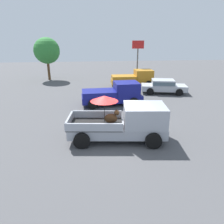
% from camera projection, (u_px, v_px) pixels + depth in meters
% --- Properties ---
extents(ground_plane, '(80.00, 80.00, 0.00)m').
position_uv_depth(ground_plane, '(117.00, 139.00, 11.18)').
color(ground_plane, '#4C4C4F').
extents(pickup_truck_main, '(5.24, 2.76, 2.33)m').
position_uv_depth(pickup_truck_main, '(126.00, 122.00, 10.86)').
color(pickup_truck_main, black).
rests_on(pickup_truck_main, ground).
extents(pickup_truck_red, '(4.87, 2.31, 1.80)m').
position_uv_depth(pickup_truck_red, '(114.00, 94.00, 16.76)').
color(pickup_truck_red, black).
rests_on(pickup_truck_red, ground).
extents(pickup_truck_far, '(4.82, 2.22, 1.80)m').
position_uv_depth(pickup_truck_far, '(135.00, 78.00, 23.29)').
color(pickup_truck_far, black).
rests_on(pickup_truck_far, ground).
extents(parked_sedan_near, '(4.58, 2.67, 1.33)m').
position_uv_depth(parked_sedan_near, '(163.00, 86.00, 20.31)').
color(parked_sedan_near, black).
rests_on(parked_sedan_near, ground).
extents(motel_sign, '(1.40, 0.16, 4.86)m').
position_uv_depth(motel_sign, '(138.00, 53.00, 24.64)').
color(motel_sign, '#59595B').
rests_on(motel_sign, ground).
extents(tree_by_lot, '(3.20, 3.20, 5.25)m').
position_uv_depth(tree_by_lot, '(47.00, 51.00, 25.92)').
color(tree_by_lot, brown).
rests_on(tree_by_lot, ground).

